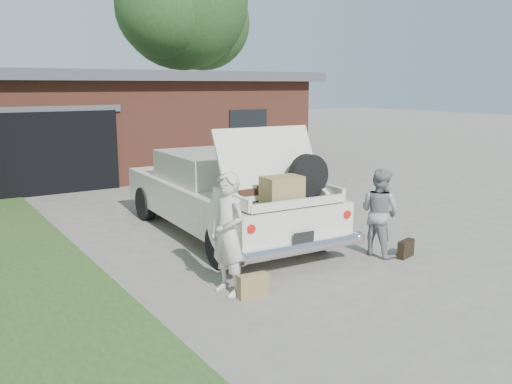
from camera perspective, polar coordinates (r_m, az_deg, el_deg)
ground at (r=8.98m, az=2.11°, el=-7.53°), size 90.00×90.00×0.00m
house at (r=19.37m, az=-15.41°, el=7.23°), size 12.80×7.80×3.30m
tree_right at (r=27.72m, az=-7.62°, el=18.57°), size 7.33×6.37×9.95m
sedan at (r=10.53m, az=-3.44°, el=-0.13°), size 2.44×5.66×2.19m
woman_left at (r=7.50m, az=-2.98°, el=-4.44°), size 0.50×0.68×1.72m
woman_right at (r=9.47m, az=12.87°, el=-2.10°), size 0.67×0.81×1.50m
suitcase_left at (r=7.57m, az=-0.32°, el=-9.84°), size 0.44×0.18×0.33m
suitcase_right at (r=9.59m, az=15.50°, el=-5.78°), size 0.41×0.22×0.30m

